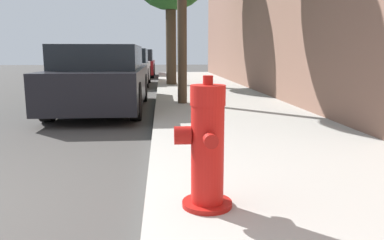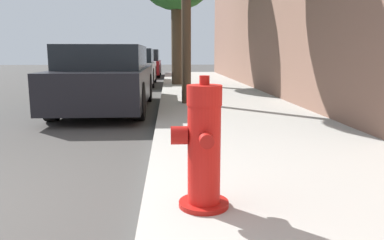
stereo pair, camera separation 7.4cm
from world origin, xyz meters
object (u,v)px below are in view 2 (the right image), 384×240
Objects in this scene: parked_car_mid at (133,68)px; parked_car_far at (144,64)px; parked_car_near at (107,79)px; fire_hydrant at (203,148)px.

parked_car_far is (0.07, 5.51, 0.00)m from parked_car_mid.
parked_car_mid is at bearing -90.75° from parked_car_far.
parked_car_mid reaches higher than parked_car_near.
parked_car_mid is at bearing 90.35° from parked_car_near.
parked_car_near reaches higher than fire_hydrant.
fire_hydrant is 0.24× the size of parked_car_mid.
parked_car_far reaches higher than parked_car_near.
parked_car_mid reaches higher than fire_hydrant.
parked_car_far reaches higher than parked_car_mid.
fire_hydrant is 5.91m from parked_car_near.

